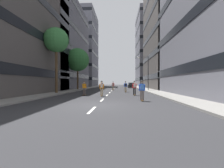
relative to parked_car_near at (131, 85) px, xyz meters
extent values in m
plane|color=#28282B|center=(-4.83, -10.38, -0.70)|extent=(145.07, 145.07, 0.00)
cube|color=gray|center=(-12.16, -7.36, -0.63)|extent=(2.61, 66.49, 0.14)
cube|color=gray|center=(2.50, -7.36, -0.63)|extent=(2.61, 66.49, 0.14)
cube|color=silver|center=(-4.83, -36.56, -0.70)|extent=(0.16, 2.20, 0.01)
cube|color=silver|center=(-4.83, -31.56, -0.70)|extent=(0.16, 2.20, 0.01)
cube|color=silver|center=(-4.83, -26.56, -0.70)|extent=(0.16, 2.20, 0.01)
cube|color=silver|center=(-4.83, -21.56, -0.70)|extent=(0.16, 2.20, 0.01)
cube|color=silver|center=(-4.83, -16.56, -0.70)|extent=(0.16, 2.20, 0.01)
cube|color=silver|center=(-4.83, -11.56, -0.70)|extent=(0.16, 2.20, 0.01)
cube|color=silver|center=(-4.83, -6.56, -0.70)|extent=(0.16, 2.20, 0.01)
cube|color=silver|center=(-4.83, -1.56, -0.70)|extent=(0.16, 2.20, 0.01)
cube|color=silver|center=(-4.83, 3.44, -0.70)|extent=(0.16, 2.20, 0.01)
cube|color=silver|center=(-4.83, 8.44, -0.70)|extent=(0.16, 2.20, 0.01)
cube|color=silver|center=(-4.83, 13.44, -0.70)|extent=(0.16, 2.20, 0.01)
cube|color=silver|center=(-4.83, 18.44, -0.70)|extent=(0.16, 2.20, 0.01)
cube|color=slate|center=(-21.25, -7.96, 10.10)|extent=(15.57, 23.33, 21.60)
cube|color=black|center=(-21.25, -7.96, 2.54)|extent=(15.69, 23.45, 1.10)
cube|color=black|center=(-21.25, -7.96, 7.94)|extent=(15.69, 23.45, 1.10)
cube|color=black|center=(-21.25, -7.96, 13.34)|extent=(15.69, 23.45, 1.10)
cube|color=black|center=(-21.25, -7.96, 18.74)|extent=(15.69, 23.45, 1.10)
cube|color=slate|center=(-21.25, 17.83, 14.52)|extent=(15.57, 16.23, 30.44)
cube|color=black|center=(-21.25, 17.83, 2.34)|extent=(15.69, 16.35, 1.10)
cube|color=black|center=(-21.25, 17.83, 7.42)|extent=(15.69, 16.35, 1.10)
cube|color=black|center=(-21.25, 17.83, 12.49)|extent=(15.69, 16.35, 1.10)
cube|color=black|center=(-21.25, 17.83, 17.56)|extent=(15.69, 16.35, 1.10)
cube|color=black|center=(-21.25, 17.83, 22.63)|extent=(15.69, 16.35, 1.10)
cube|color=black|center=(-21.25, 17.83, 27.71)|extent=(15.69, 16.35, 1.10)
cube|color=#4C4744|center=(11.59, -7.96, 13.82)|extent=(15.57, 19.56, 29.04)
cube|color=black|center=(11.59, -7.96, 2.20)|extent=(15.69, 19.68, 1.10)
cube|color=black|center=(11.59, -7.96, 7.04)|extent=(15.69, 19.68, 1.10)
cube|color=black|center=(11.59, -7.96, 11.88)|extent=(15.69, 19.68, 1.10)
cube|color=black|center=(11.59, -7.96, 16.72)|extent=(15.69, 19.68, 1.10)
cube|color=slate|center=(11.59, 17.83, 14.24)|extent=(15.57, 16.26, 29.87)
cube|color=black|center=(11.59, 17.83, 2.29)|extent=(15.69, 16.38, 1.10)
cube|color=black|center=(11.59, 17.83, 7.27)|extent=(15.69, 16.38, 1.10)
cube|color=black|center=(11.59, 17.83, 12.24)|extent=(15.69, 16.38, 1.10)
cube|color=black|center=(11.59, 17.83, 17.22)|extent=(15.69, 16.38, 1.10)
cube|color=black|center=(11.59, 17.83, 22.20)|extent=(15.69, 16.38, 1.10)
cube|color=black|center=(11.59, 17.83, 27.18)|extent=(15.69, 16.38, 1.10)
cube|color=black|center=(0.00, 0.04, -0.17)|extent=(1.80, 4.40, 0.70)
cube|color=#2D3338|center=(0.00, -0.11, 0.50)|extent=(1.60, 2.10, 0.64)
cylinder|color=black|center=(-0.80, 1.49, -0.38)|extent=(0.22, 0.64, 0.64)
cylinder|color=black|center=(0.80, 1.49, -0.38)|extent=(0.22, 0.64, 0.64)
cylinder|color=black|center=(-0.80, -1.41, -0.38)|extent=(0.22, 0.64, 0.64)
cylinder|color=black|center=(0.80, -1.41, -0.38)|extent=(0.22, 0.64, 0.64)
cylinder|color=#4C3823|center=(-12.16, -24.29, 2.53)|extent=(0.36, 0.36, 6.19)
sphere|color=#387A3D|center=(-12.16, -24.29, 6.83)|extent=(3.42, 3.42, 3.42)
cylinder|color=#4C3823|center=(-12.16, -13.55, 1.70)|extent=(0.36, 0.36, 4.52)
sphere|color=#2D6B33|center=(-12.16, -13.55, 5.65)|extent=(4.82, 4.82, 4.82)
cylinder|color=#3F3F44|center=(2.24, -15.23, 2.69)|extent=(0.16, 0.16, 6.50)
cylinder|color=#3F3F44|center=(1.34, -15.23, 5.84)|extent=(1.80, 0.10, 0.10)
ellipsoid|color=silver|center=(0.44, -15.23, 5.69)|extent=(0.50, 0.30, 0.24)
cube|color=brown|center=(-4.66, -14.14, -0.62)|extent=(0.34, 0.92, 0.02)
cylinder|color=#D8BF4C|center=(-4.61, -13.82, -0.66)|extent=(0.19, 0.10, 0.07)
cylinder|color=#D8BF4C|center=(-4.71, -14.45, -0.66)|extent=(0.19, 0.10, 0.07)
cylinder|color=tan|center=(-4.75, -14.12, -0.21)|extent=(0.16, 0.16, 0.80)
cylinder|color=tan|center=(-4.57, -14.15, -0.21)|extent=(0.16, 0.16, 0.80)
cube|color=red|center=(-4.66, -14.14, 0.47)|extent=(0.35, 0.25, 0.55)
cylinder|color=red|center=(-4.87, -14.05, 0.44)|extent=(0.12, 0.24, 0.55)
cylinder|color=red|center=(-4.43, -14.12, 0.44)|extent=(0.12, 0.24, 0.55)
sphere|color=beige|center=(-4.66, -14.12, 0.92)|extent=(0.22, 0.22, 0.22)
sphere|color=black|center=(-4.66, -14.12, 0.97)|extent=(0.21, 0.21, 0.21)
cube|color=beige|center=(-4.69, -14.31, 0.50)|extent=(0.28, 0.20, 0.40)
cube|color=brown|center=(-2.34, -20.61, -0.62)|extent=(0.24, 0.91, 0.02)
cylinder|color=#D8BF4C|center=(-2.36, -20.29, -0.66)|extent=(0.18, 0.08, 0.07)
cylinder|color=#D8BF4C|center=(-2.33, -20.93, -0.66)|extent=(0.18, 0.08, 0.07)
cylinder|color=tan|center=(-2.43, -20.61, -0.21)|extent=(0.15, 0.15, 0.80)
cylinder|color=tan|center=(-2.25, -20.61, -0.21)|extent=(0.15, 0.15, 0.80)
cube|color=blue|center=(-2.34, -20.61, 0.47)|extent=(0.33, 0.21, 0.55)
cylinder|color=blue|center=(-2.57, -20.57, 0.44)|extent=(0.10, 0.23, 0.55)
cylinder|color=blue|center=(-2.13, -20.55, 0.44)|extent=(0.10, 0.23, 0.55)
sphere|color=#997051|center=(-2.34, -20.59, 0.92)|extent=(0.22, 0.22, 0.22)
sphere|color=black|center=(-2.34, -20.59, 0.97)|extent=(0.21, 0.21, 0.21)
cube|color=black|center=(-2.34, -20.79, 0.50)|extent=(0.27, 0.17, 0.40)
cube|color=brown|center=(-1.46, -26.47, -0.62)|extent=(0.24, 0.91, 0.02)
cylinder|color=#D8BF4C|center=(-1.48, -26.15, -0.66)|extent=(0.18, 0.08, 0.07)
cylinder|color=#D8BF4C|center=(-1.45, -26.79, -0.66)|extent=(0.18, 0.08, 0.07)
cylinder|color=black|center=(-1.55, -26.47, -0.21)|extent=(0.15, 0.15, 0.80)
cylinder|color=black|center=(-1.37, -26.46, -0.21)|extent=(0.15, 0.15, 0.80)
cube|color=red|center=(-1.46, -26.47, 0.47)|extent=(0.33, 0.21, 0.55)
cylinder|color=red|center=(-1.69, -26.43, 0.44)|extent=(0.10, 0.23, 0.55)
cylinder|color=red|center=(-1.25, -26.41, 0.44)|extent=(0.10, 0.23, 0.55)
sphere|color=beige|center=(-1.46, -26.45, 0.92)|extent=(0.22, 0.22, 0.22)
sphere|color=black|center=(-1.46, -26.45, 0.97)|extent=(0.21, 0.21, 0.21)
cube|color=beige|center=(-1.46, -26.65, 0.50)|extent=(0.27, 0.17, 0.40)
cube|color=brown|center=(-7.55, -27.06, -0.62)|extent=(0.40, 0.92, 0.02)
cylinder|color=#D8BF4C|center=(-7.48, -26.75, -0.66)|extent=(0.19, 0.11, 0.07)
cylinder|color=#D8BF4C|center=(-7.63, -27.37, -0.66)|extent=(0.19, 0.11, 0.07)
cylinder|color=#594C47|center=(-7.64, -27.04, -0.21)|extent=(0.17, 0.17, 0.80)
cylinder|color=#594C47|center=(-7.47, -27.08, -0.21)|extent=(0.17, 0.17, 0.80)
cube|color=orange|center=(-7.55, -27.06, 0.47)|extent=(0.36, 0.27, 0.55)
cylinder|color=orange|center=(-7.76, -26.96, 0.44)|extent=(0.14, 0.24, 0.55)
cylinder|color=orange|center=(-7.33, -27.06, 0.44)|extent=(0.14, 0.24, 0.55)
sphere|color=beige|center=(-7.55, -27.04, 0.92)|extent=(0.22, 0.22, 0.22)
sphere|color=black|center=(-7.55, -27.04, 0.97)|extent=(0.21, 0.21, 0.21)
cube|color=brown|center=(-1.34, -32.10, -0.62)|extent=(0.22, 0.91, 0.02)
cylinder|color=#D8BF4C|center=(-1.33, -31.78, -0.66)|extent=(0.18, 0.07, 0.07)
cylinder|color=#D8BF4C|center=(-1.35, -32.42, -0.66)|extent=(0.18, 0.07, 0.07)
cylinder|color=#594C47|center=(-1.43, -32.10, -0.21)|extent=(0.14, 0.14, 0.80)
cylinder|color=#594C47|center=(-1.25, -32.11, -0.21)|extent=(0.14, 0.14, 0.80)
cube|color=blue|center=(-1.34, -32.10, 0.47)|extent=(0.33, 0.21, 0.55)
cylinder|color=blue|center=(-1.56, -32.05, 0.44)|extent=(0.10, 0.23, 0.55)
cylinder|color=blue|center=(-1.12, -32.06, 0.44)|extent=(0.10, 0.23, 0.55)
sphere|color=#997051|center=(-1.34, -32.08, 0.92)|extent=(0.22, 0.22, 0.22)
sphere|color=black|center=(-1.34, -32.08, 0.97)|extent=(0.21, 0.21, 0.21)
cube|color=#3F72BF|center=(-1.34, -32.28, 0.50)|extent=(0.26, 0.17, 0.40)
cube|color=brown|center=(-7.48, -9.44, -0.62)|extent=(0.30, 0.92, 0.02)
cylinder|color=#D8BF4C|center=(-7.51, -9.12, -0.66)|extent=(0.19, 0.09, 0.07)
cylinder|color=#D8BF4C|center=(-7.44, -9.76, -0.66)|extent=(0.19, 0.09, 0.07)
cylinder|color=black|center=(-7.57, -9.45, -0.21)|extent=(0.15, 0.15, 0.80)
cylinder|color=black|center=(-7.39, -9.43, -0.21)|extent=(0.15, 0.15, 0.80)
cube|color=blue|center=(-7.48, -9.44, 0.47)|extent=(0.34, 0.23, 0.55)
cylinder|color=blue|center=(-7.70, -9.41, 0.44)|extent=(0.11, 0.24, 0.55)
cylinder|color=blue|center=(-7.26, -9.37, 0.44)|extent=(0.11, 0.24, 0.55)
sphere|color=beige|center=(-7.48, -9.42, 0.92)|extent=(0.22, 0.22, 0.22)
sphere|color=black|center=(-7.48, -9.42, 0.97)|extent=(0.21, 0.21, 0.21)
cube|color=brown|center=(-5.34, -27.79, -0.62)|extent=(0.27, 0.91, 0.02)
cylinder|color=#D8BF4C|center=(-5.36, -27.47, -0.66)|extent=(0.19, 0.08, 0.07)
cylinder|color=#D8BF4C|center=(-5.31, -28.11, -0.66)|extent=(0.19, 0.08, 0.07)
cylinder|color=tan|center=(-5.43, -27.80, -0.21)|extent=(0.15, 0.15, 0.80)
cylinder|color=tan|center=(-5.25, -27.79, -0.21)|extent=(0.15, 0.15, 0.80)
cube|color=orange|center=(-5.34, -27.79, 0.47)|extent=(0.34, 0.23, 0.55)
cylinder|color=orange|center=(-5.56, -27.76, 0.44)|extent=(0.11, 0.24, 0.55)
cylinder|color=orange|center=(-5.12, -27.72, 0.44)|extent=(0.11, 0.24, 0.55)
sphere|color=tan|center=(-5.34, -27.77, 0.92)|extent=(0.22, 0.22, 0.22)
sphere|color=black|center=(-5.34, -27.77, 0.97)|extent=(0.21, 0.21, 0.21)
cube|color=beige|center=(-5.32, -27.97, 0.50)|extent=(0.27, 0.18, 0.40)
camera|label=1|loc=(-3.20, -45.22, 0.89)|focal=24.44mm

